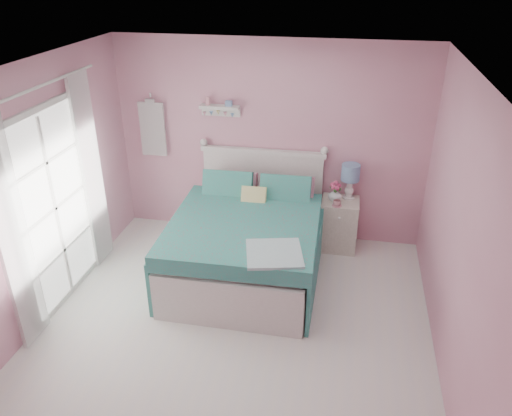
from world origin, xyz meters
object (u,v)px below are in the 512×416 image
(teacup, at_px, (337,203))
(bed, at_px, (247,243))
(table_lamp, at_px, (350,175))
(vase, at_px, (335,195))
(nightstand, at_px, (339,224))

(teacup, bearing_deg, bed, -146.91)
(table_lamp, distance_m, vase, 0.31)
(bed, distance_m, nightstand, 1.32)
(nightstand, distance_m, table_lamp, 0.67)
(table_lamp, bearing_deg, bed, -141.42)
(vase, bearing_deg, teacup, -76.16)
(bed, xyz_separation_m, table_lamp, (1.13, 0.90, 0.58))
(bed, distance_m, teacup, 1.23)
(nightstand, bearing_deg, vase, -171.17)
(nightstand, height_order, teacup, teacup)
(nightstand, distance_m, teacup, 0.41)
(table_lamp, bearing_deg, vase, -147.01)
(bed, distance_m, vase, 1.30)
(teacup, bearing_deg, table_lamp, 62.07)
(nightstand, distance_m, vase, 0.43)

